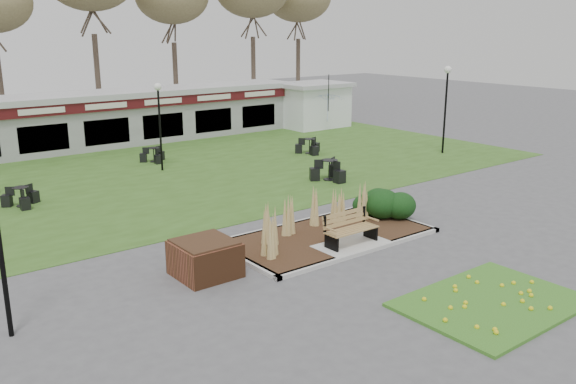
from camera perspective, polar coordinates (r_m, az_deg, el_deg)
ground at (r=17.89m, az=6.27°, el=-5.35°), size 100.00×100.00×0.00m
lawn at (r=27.41m, az=-11.37°, el=1.73°), size 34.00×16.00×0.02m
flower_bed at (r=15.17m, az=18.57°, el=-9.69°), size 4.20×3.00×0.16m
planting_bed at (r=19.53m, az=6.26°, el=-2.44°), size 6.75×3.40×1.27m
park_bench at (r=17.86m, az=5.77°, el=-3.37°), size 1.70×0.66×0.93m
brick_planter at (r=15.98m, az=-7.76°, el=-6.14°), size 1.50×1.50×0.95m
food_pavilion at (r=34.36m, az=-17.52°, el=6.51°), size 24.60×3.40×2.90m
service_hut at (r=39.47m, az=2.35°, el=8.20°), size 4.40×3.40×2.83m
lamp_post_mid_right at (r=27.49m, az=-11.99°, el=7.75°), size 0.32×0.32×3.90m
lamp_post_far_right at (r=31.75m, az=14.62°, el=9.20°), size 0.36×0.36×4.39m
bistro_set_a at (r=23.84m, az=-23.65°, el=-0.67°), size 1.33×1.19×0.71m
bistro_set_b at (r=29.78m, az=-12.43°, el=3.21°), size 1.29×1.15×0.68m
bistro_set_c at (r=31.09m, az=2.02°, el=4.10°), size 1.38×1.36×0.75m
bistro_set_d at (r=25.66m, az=3.89°, el=1.77°), size 1.62×1.41×0.86m
patio_umbrella at (r=37.38m, az=3.79°, el=7.88°), size 2.47×2.49×2.39m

